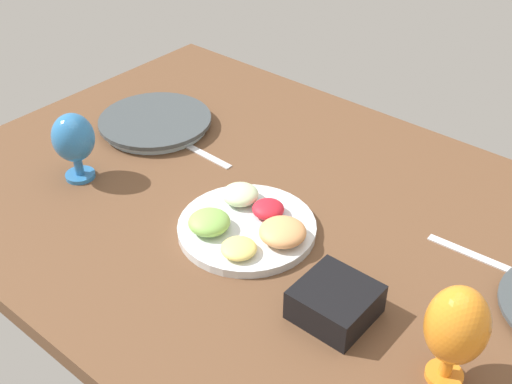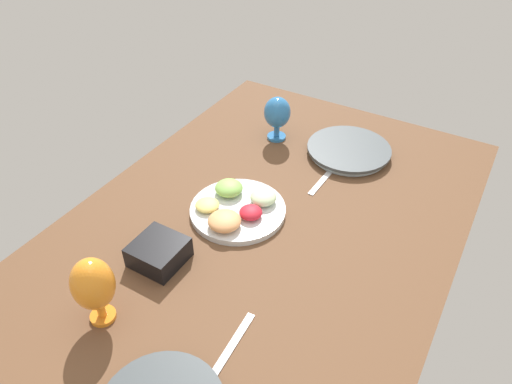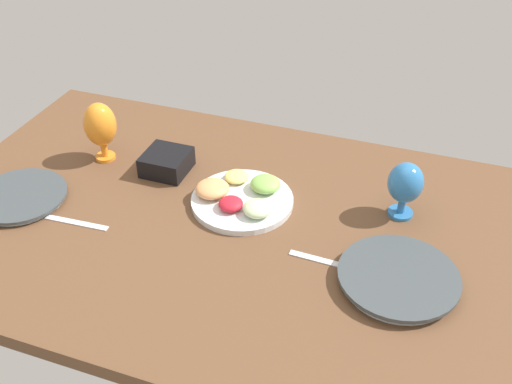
{
  "view_description": "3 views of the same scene",
  "coord_description": "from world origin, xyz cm",
  "views": [
    {
      "loc": [
        63.32,
        -85.03,
        83.19
      ],
      "look_at": [
        -5.76,
        -3.28,
        5.85
      ],
      "focal_mm": 45.29,
      "sensor_mm": 36.0,
      "label": 1
    },
    {
      "loc": [
        84.68,
        49.43,
        92.84
      ],
      "look_at": [
        -8.35,
        -5.28,
        5.85
      ],
      "focal_mm": 33.47,
      "sensor_mm": 36.0,
      "label": 2
    },
    {
      "loc": [
        -51.58,
        115.01,
        101.62
      ],
      "look_at": [
        -8.04,
        -7.47,
        5.85
      ],
      "focal_mm": 42.62,
      "sensor_mm": 36.0,
      "label": 3
    }
  ],
  "objects": [
    {
      "name": "fork_by_right_plate",
      "position": [
        34.58,
        14.0,
        0.3
      ],
      "size": [
        18.07,
        2.8,
        0.6
      ],
      "primitive_type": "cube",
      "rotation": [
        0.0,
        0.0,
        0.06
      ],
      "color": "silver",
      "rests_on": "ground_plane"
    },
    {
      "name": "fruit_platter",
      "position": [
        -3.26,
        -8.83,
        2.0
      ],
      "size": [
        28.11,
        28.11,
        5.51
      ],
      "color": "silver",
      "rests_on": "ground_plane"
    },
    {
      "name": "hurricane_glass_orange",
      "position": [
        43.76,
        -16.05,
        11.37
      ],
      "size": [
        9.61,
        9.61,
        18.58
      ],
      "color": "orange",
      "rests_on": "ground_plane"
    },
    {
      "name": "ground_plane",
      "position": [
        0.0,
        0.0,
        -2.0
      ],
      "size": [
        160.0,
        104.0,
        4.0
      ],
      "primitive_type": "cube",
      "color": "brown"
    },
    {
      "name": "dinner_plate_left",
      "position": [
        -48.73,
        7.87,
        1.45
      ],
      "size": [
        28.51,
        28.51,
        2.8
      ],
      "color": "silver",
      "rests_on": "ground_plane"
    },
    {
      "name": "hurricane_glass_blue",
      "position": [
        -45.26,
        -18.4,
        9.91
      ],
      "size": [
        9.33,
        9.33,
        16.03
      ],
      "color": "#2E72B3",
      "rests_on": "ground_plane"
    },
    {
      "name": "square_bowl_black",
      "position": [
        22.94,
        -16.18,
        3.37
      ],
      "size": [
        12.71,
        12.71,
        6.06
      ],
      "color": "black",
      "rests_on": "ground_plane"
    },
    {
      "name": "fork_by_left_plate",
      "position": [
        -30.8,
        6.5,
        0.3
      ],
      "size": [
        18.05,
        2.44,
        0.6
      ],
      "primitive_type": "cube",
      "rotation": [
        0.0,
        0.0,
        -0.04
      ],
      "color": "silver",
      "rests_on": "ground_plane"
    }
  ]
}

